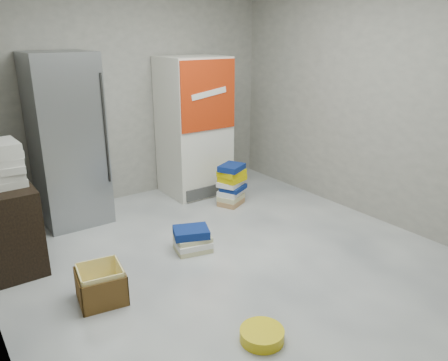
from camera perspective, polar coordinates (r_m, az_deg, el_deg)
name	(u,v)px	position (r m, az deg, el deg)	size (l,w,h in m)	color
ground	(248,273)	(4.09, 3.18, -11.98)	(5.00, 5.00, 0.00)	silver
room_shell	(252,72)	(3.52, 3.72, 13.99)	(4.04, 5.04, 2.82)	#9A968B
steel_fridge	(67,140)	(5.16, -19.83, 4.96)	(0.70, 0.72, 1.90)	#9EA0A6
coke_cooler	(194,127)	(5.81, -3.93, 7.04)	(0.80, 0.73, 1.80)	silver
wood_shelf	(6,227)	(4.49, -26.57, -5.42)	(0.50, 0.80, 0.80)	black
phonebook_stack_main	(231,185)	(5.50, 0.99, -0.53)	(0.41, 0.39, 0.53)	#A87C50
phonebook_stack_side	(192,239)	(4.43, -4.16, -7.68)	(0.42, 0.38, 0.24)	beige
cardboard_box	(101,287)	(3.80, -15.74, -13.22)	(0.42, 0.42, 0.30)	yellow
bucket_lid	(262,335)	(3.32, 4.98, -19.46)	(0.32, 0.32, 0.09)	yellow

